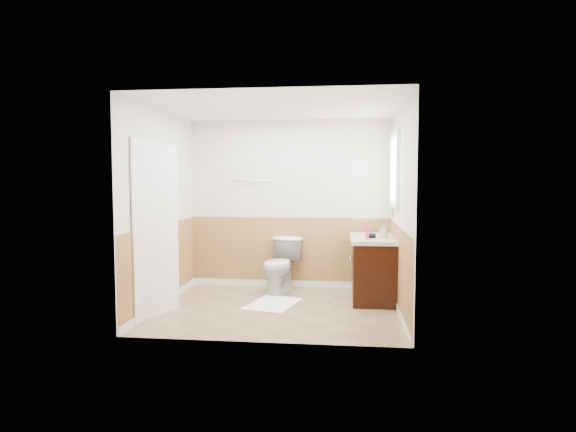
# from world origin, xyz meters

# --- Properties ---
(floor) EXTENTS (3.00, 3.00, 0.00)m
(floor) POSITION_xyz_m (0.00, 0.00, 0.00)
(floor) COLOR #8C7051
(floor) RESTS_ON ground
(ceiling) EXTENTS (3.00, 3.00, 0.00)m
(ceiling) POSITION_xyz_m (0.00, 0.00, 2.50)
(ceiling) COLOR white
(ceiling) RESTS_ON floor
(wall_back) EXTENTS (3.00, 0.00, 3.00)m
(wall_back) POSITION_xyz_m (0.00, 1.30, 1.25)
(wall_back) COLOR silver
(wall_back) RESTS_ON floor
(wall_front) EXTENTS (3.00, 0.00, 3.00)m
(wall_front) POSITION_xyz_m (0.00, -1.30, 1.25)
(wall_front) COLOR silver
(wall_front) RESTS_ON floor
(wall_left) EXTENTS (0.00, 3.00, 3.00)m
(wall_left) POSITION_xyz_m (-1.50, 0.00, 1.25)
(wall_left) COLOR silver
(wall_left) RESTS_ON floor
(wall_right) EXTENTS (0.00, 3.00, 3.00)m
(wall_right) POSITION_xyz_m (1.50, 0.00, 1.25)
(wall_right) COLOR silver
(wall_right) RESTS_ON floor
(wainscot_back) EXTENTS (3.00, 0.00, 3.00)m
(wainscot_back) POSITION_xyz_m (0.00, 1.29, 0.50)
(wainscot_back) COLOR #A47E41
(wainscot_back) RESTS_ON floor
(wainscot_front) EXTENTS (3.00, 0.00, 3.00)m
(wainscot_front) POSITION_xyz_m (0.00, -1.29, 0.50)
(wainscot_front) COLOR #A47E41
(wainscot_front) RESTS_ON floor
(wainscot_left) EXTENTS (0.00, 2.60, 2.60)m
(wainscot_left) POSITION_xyz_m (-1.49, 0.00, 0.50)
(wainscot_left) COLOR #A47E41
(wainscot_left) RESTS_ON floor
(wainscot_right) EXTENTS (0.00, 2.60, 2.60)m
(wainscot_right) POSITION_xyz_m (1.49, 0.00, 0.50)
(wainscot_right) COLOR #A47E41
(wainscot_right) RESTS_ON floor
(toilet) EXTENTS (0.61, 0.85, 0.78)m
(toilet) POSITION_xyz_m (-0.09, 0.89, 0.39)
(toilet) COLOR silver
(toilet) RESTS_ON floor
(bath_mat) EXTENTS (0.73, 0.91, 0.02)m
(bath_mat) POSITION_xyz_m (-0.09, 0.18, 0.01)
(bath_mat) COLOR white
(bath_mat) RESTS_ON floor
(vanity_cabinet) EXTENTS (0.55, 1.10, 0.80)m
(vanity_cabinet) POSITION_xyz_m (1.21, 0.65, 0.40)
(vanity_cabinet) COLOR black
(vanity_cabinet) RESTS_ON floor
(vanity_knob_left) EXTENTS (0.03, 0.03, 0.03)m
(vanity_knob_left) POSITION_xyz_m (0.91, 0.55, 0.55)
(vanity_knob_left) COLOR #B8B7BE
(vanity_knob_left) RESTS_ON vanity_cabinet
(vanity_knob_right) EXTENTS (0.03, 0.03, 0.03)m
(vanity_knob_right) POSITION_xyz_m (0.91, 0.75, 0.55)
(vanity_knob_right) COLOR silver
(vanity_knob_right) RESTS_ON vanity_cabinet
(countertop) EXTENTS (0.60, 1.15, 0.05)m
(countertop) POSITION_xyz_m (1.20, 0.65, 0.83)
(countertop) COLOR silver
(countertop) RESTS_ON vanity_cabinet
(sink_basin) EXTENTS (0.36, 0.36, 0.02)m
(sink_basin) POSITION_xyz_m (1.21, 0.80, 0.86)
(sink_basin) COLOR white
(sink_basin) RESTS_ON countertop
(faucet) EXTENTS (0.02, 0.02, 0.14)m
(faucet) POSITION_xyz_m (1.39, 0.80, 0.92)
(faucet) COLOR #B7B8BE
(faucet) RESTS_ON countertop
(lotion_bottle) EXTENTS (0.05, 0.05, 0.22)m
(lotion_bottle) POSITION_xyz_m (1.11, 0.34, 0.96)
(lotion_bottle) COLOR #DA386A
(lotion_bottle) RESTS_ON countertop
(soap_dispenser) EXTENTS (0.11, 0.11, 0.19)m
(soap_dispenser) POSITION_xyz_m (1.33, 0.54, 0.95)
(soap_dispenser) COLOR #97A1AA
(soap_dispenser) RESTS_ON countertop
(hair_dryer_body) EXTENTS (0.14, 0.07, 0.07)m
(hair_dryer_body) POSITION_xyz_m (1.16, 0.48, 0.89)
(hair_dryer_body) COLOR black
(hair_dryer_body) RESTS_ON countertop
(hair_dryer_handle) EXTENTS (0.03, 0.03, 0.07)m
(hair_dryer_handle) POSITION_xyz_m (1.13, 0.50, 0.86)
(hair_dryer_handle) COLOR black
(hair_dryer_handle) RESTS_ON countertop
(mirror_panel) EXTENTS (0.02, 0.35, 0.90)m
(mirror_panel) POSITION_xyz_m (1.48, 1.10, 1.55)
(mirror_panel) COLOR silver
(mirror_panel) RESTS_ON wall_right
(window_frame) EXTENTS (0.04, 0.80, 1.00)m
(window_frame) POSITION_xyz_m (1.47, 0.59, 1.75)
(window_frame) COLOR white
(window_frame) RESTS_ON wall_right
(window_glass) EXTENTS (0.01, 0.70, 0.90)m
(window_glass) POSITION_xyz_m (1.49, 0.59, 1.75)
(window_glass) COLOR white
(window_glass) RESTS_ON wall_right
(door) EXTENTS (0.29, 0.78, 2.04)m
(door) POSITION_xyz_m (-1.40, -0.45, 1.02)
(door) COLOR white
(door) RESTS_ON wall_left
(door_frame) EXTENTS (0.02, 0.92, 2.10)m
(door_frame) POSITION_xyz_m (-1.48, -0.45, 1.03)
(door_frame) COLOR white
(door_frame) RESTS_ON wall_left
(door_knob) EXTENTS (0.06, 0.06, 0.06)m
(door_knob) POSITION_xyz_m (-1.34, -0.12, 0.95)
(door_knob) COLOR silver
(door_knob) RESTS_ON door
(towel_bar) EXTENTS (0.62, 0.02, 0.02)m
(towel_bar) POSITION_xyz_m (-0.55, 1.25, 1.60)
(towel_bar) COLOR silver
(towel_bar) RESTS_ON wall_back
(tp_holder_bar) EXTENTS (0.14, 0.02, 0.02)m
(tp_holder_bar) POSITION_xyz_m (-0.10, 1.23, 0.70)
(tp_holder_bar) COLOR silver
(tp_holder_bar) RESTS_ON wall_back
(tp_roll) EXTENTS (0.10, 0.11, 0.11)m
(tp_roll) POSITION_xyz_m (-0.10, 1.23, 0.70)
(tp_roll) COLOR white
(tp_roll) RESTS_ON tp_holder_bar
(tp_sheet) EXTENTS (0.10, 0.01, 0.16)m
(tp_sheet) POSITION_xyz_m (-0.10, 1.23, 0.59)
(tp_sheet) COLOR white
(tp_sheet) RESTS_ON tp_roll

